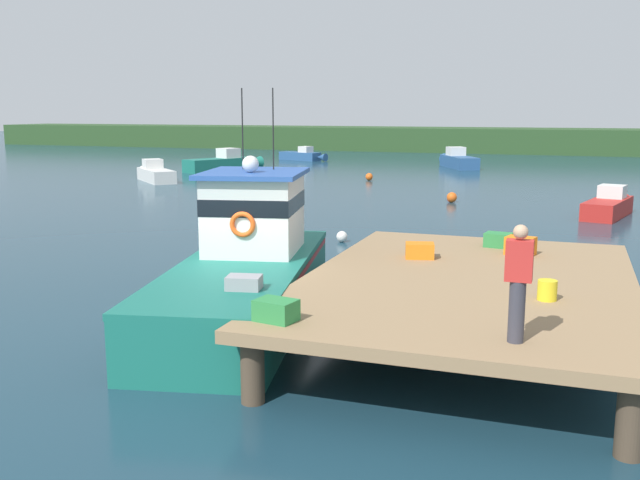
{
  "coord_description": "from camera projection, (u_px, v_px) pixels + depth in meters",
  "views": [
    {
      "loc": [
        6.5,
        -13.32,
        4.35
      ],
      "look_at": [
        1.2,
        1.79,
        1.4
      ],
      "focal_mm": 40.13,
      "sensor_mm": 36.0,
      "label": 1
    }
  ],
  "objects": [
    {
      "name": "mooring_buoy_spare_mooring",
      "position": [
        342.0,
        237.0,
        23.62
      ],
      "size": [
        0.37,
        0.37,
        0.37
      ],
      "primitive_type": "sphere",
      "color": "silver",
      "rests_on": "ground"
    },
    {
      "name": "far_shoreline",
      "position": [
        505.0,
        140.0,
        72.58
      ],
      "size": [
        120.0,
        8.0,
        2.4
      ],
      "primitive_type": "cube",
      "color": "#284723",
      "rests_on": "ground"
    },
    {
      "name": "moored_boat_off_the_point",
      "position": [
        457.0,
        160.0,
        53.69
      ],
      "size": [
        3.79,
        5.82,
        1.51
      ],
      "color": "#285184",
      "rests_on": "ground"
    },
    {
      "name": "mooring_buoy_inshore",
      "position": [
        451.0,
        199.0,
        33.68
      ],
      "size": [
        0.35,
        0.35,
        0.35
      ],
      "primitive_type": "sphere",
      "color": "red",
      "rests_on": "ground"
    },
    {
      "name": "crate_single_far",
      "position": [
        498.0,
        240.0,
        16.48
      ],
      "size": [
        0.66,
        0.53,
        0.33
      ],
      "primitive_type": "cube",
      "rotation": [
        0.0,
        0.0,
        -0.15
      ],
      "color": "#2D8442",
      "rests_on": "dock"
    },
    {
      "name": "bait_bucket",
      "position": [
        547.0,
        290.0,
        11.9
      ],
      "size": [
        0.32,
        0.32,
        0.34
      ],
      "primitive_type": "cylinder",
      "color": "yellow",
      "rests_on": "dock"
    },
    {
      "name": "main_fishing_boat",
      "position": [
        249.0,
        266.0,
        15.37
      ],
      "size": [
        4.16,
        9.96,
        4.8
      ],
      "color": "#196B5B",
      "rests_on": "ground"
    },
    {
      "name": "deckhand_by_the_boat",
      "position": [
        518.0,
        281.0,
        9.63
      ],
      "size": [
        0.36,
        0.22,
        1.63
      ],
      "color": "#383842",
      "rests_on": "dock"
    },
    {
      "name": "moored_boat_far_right",
      "position": [
        609.0,
        205.0,
        29.39
      ],
      "size": [
        2.18,
        4.96,
        1.24
      ],
      "color": "red",
      "rests_on": "ground"
    },
    {
      "name": "mooring_buoy_outer",
      "position": [
        452.0,
        197.0,
        33.64
      ],
      "size": [
        0.48,
        0.48,
        0.48
      ],
      "primitive_type": "sphere",
      "color": "#EA5B19",
      "rests_on": "ground"
    },
    {
      "name": "moored_boat_outer_mooring",
      "position": [
        224.0,
        163.0,
        50.57
      ],
      "size": [
        3.98,
        6.13,
        1.59
      ],
      "color": "#196B5B",
      "rests_on": "ground"
    },
    {
      "name": "crate_stack_near_edge",
      "position": [
        420.0,
        251.0,
        15.26
      ],
      "size": [
        0.69,
        0.57,
        0.32
      ],
      "primitive_type": "cube",
      "rotation": [
        0.0,
        0.0,
        0.24
      ],
      "color": "orange",
      "rests_on": "dock"
    },
    {
      "name": "moored_boat_mid_harbor",
      "position": [
        303.0,
        155.0,
        61.08
      ],
      "size": [
        4.76,
        2.46,
        1.2
      ],
      "color": "#285184",
      "rests_on": "ground"
    },
    {
      "name": "ground_plane",
      "position": [
        239.0,
        315.0,
        15.26
      ],
      "size": [
        200.0,
        200.0,
        0.0
      ],
      "primitive_type": "plane",
      "color": "#193847"
    },
    {
      "name": "crate_stack_mid_dock",
      "position": [
        520.0,
        246.0,
        15.61
      ],
      "size": [
        0.69,
        0.58,
        0.4
      ],
      "primitive_type": "cube",
      "rotation": [
        0.0,
        0.0,
        -0.26
      ],
      "color": "orange",
      "rests_on": "dock"
    },
    {
      "name": "moored_boat_near_channel",
      "position": [
        155.0,
        174.0,
        43.48
      ],
      "size": [
        4.51,
        4.31,
        1.32
      ],
      "color": "silver",
      "rests_on": "ground"
    },
    {
      "name": "mooring_buoy_channel_marker",
      "position": [
        369.0,
        177.0,
        44.0
      ],
      "size": [
        0.45,
        0.45,
        0.45
      ],
      "primitive_type": "sphere",
      "color": "#EA5B19",
      "rests_on": "ground"
    },
    {
      "name": "dock",
      "position": [
        468.0,
        285.0,
        13.5
      ],
      "size": [
        6.0,
        9.0,
        1.2
      ],
      "color": "#4C3D2D",
      "rests_on": "ground"
    },
    {
      "name": "crate_single_by_cleat",
      "position": [
        276.0,
        310.0,
        10.74
      ],
      "size": [
        0.67,
        0.54,
        0.32
      ],
      "primitive_type": "cube",
      "rotation": [
        0.0,
        0.0,
        -0.19
      ],
      "color": "#2D8442",
      "rests_on": "dock"
    }
  ]
}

